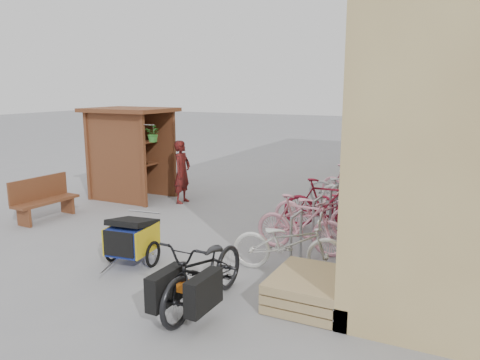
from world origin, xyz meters
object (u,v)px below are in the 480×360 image
at_px(kiosk, 128,140).
at_px(bike_6, 345,188).
at_px(bike_1, 301,224).
at_px(bike_0, 289,243).
at_px(cargo_bike, 204,272).
at_px(child_trailer, 132,237).
at_px(shopping_carts, 398,168).
at_px(person_kiosk, 182,172).
at_px(bike_7, 350,185).
at_px(bike_2, 317,211).
at_px(bike_4, 345,204).
at_px(bike_3, 325,204).
at_px(bench, 43,198).
at_px(bike_5, 353,194).
at_px(pallet_stack, 310,289).

relative_size(kiosk, bike_6, 1.37).
bearing_deg(bike_1, bike_0, -170.71).
bearing_deg(kiosk, cargo_bike, -42.52).
distance_m(child_trailer, cargo_bike, 2.11).
bearing_deg(bike_6, bike_1, -180.00).
bearing_deg(shopping_carts, bike_1, -97.13).
xyz_separation_m(person_kiosk, bike_1, (3.95, -2.17, -0.28)).
bearing_deg(bike_7, shopping_carts, -4.02).
distance_m(kiosk, child_trailer, 5.00).
distance_m(bike_2, bike_4, 1.14).
distance_m(person_kiosk, bike_3, 4.00).
xyz_separation_m(shopping_carts, child_trailer, (-3.16, -7.99, -0.19)).
distance_m(bench, bike_0, 6.02).
relative_size(bike_4, bike_5, 0.90).
distance_m(pallet_stack, bike_4, 4.19).
xyz_separation_m(bench, bike_4, (6.13, 2.76, -0.08)).
xyz_separation_m(kiosk, child_trailer, (3.12, -3.75, -1.09)).
height_order(bench, child_trailer, bench).
xyz_separation_m(shopping_carts, bike_0, (-0.67, -7.15, -0.17)).
height_order(bike_2, bike_6, bike_2).
distance_m(bike_2, bike_3, 0.40).
height_order(person_kiosk, bike_2, person_kiosk).
bearing_deg(bike_1, bike_7, 3.64).
distance_m(shopping_carts, child_trailer, 8.60).
xyz_separation_m(child_trailer, cargo_bike, (1.92, -0.87, 0.05)).
bearing_deg(bike_0, pallet_stack, -156.76).
bearing_deg(bike_0, bike_7, -9.80).
distance_m(kiosk, person_kiosk, 1.73).
bearing_deg(bike_7, bike_6, -171.27).
distance_m(shopping_carts, bike_6, 2.75).
relative_size(cargo_bike, bike_1, 1.13).
xyz_separation_m(bench, bike_2, (5.83, 1.67, -0.00)).
xyz_separation_m(bench, bike_1, (5.90, 0.52, 0.03)).
bearing_deg(bench, bike_4, 26.89).
bearing_deg(bike_4, bike_5, 9.02).
relative_size(person_kiosk, bike_0, 0.88).
bearing_deg(cargo_bike, bike_3, 85.06).
distance_m(kiosk, bench, 2.74).
relative_size(kiosk, child_trailer, 1.72).
distance_m(shopping_carts, cargo_bike, 8.95).
distance_m(bike_0, bike_6, 4.56).
height_order(pallet_stack, shopping_carts, shopping_carts).
distance_m(kiosk, pallet_stack, 7.50).
relative_size(person_kiosk, bike_5, 0.93).
bearing_deg(bike_1, bike_4, -3.04).
height_order(kiosk, bench, kiosk).
bearing_deg(kiosk, shopping_carts, 34.04).
bearing_deg(bike_3, bike_5, -16.34).
bearing_deg(pallet_stack, cargo_bike, -148.46).
distance_m(bike_4, bike_7, 1.72).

